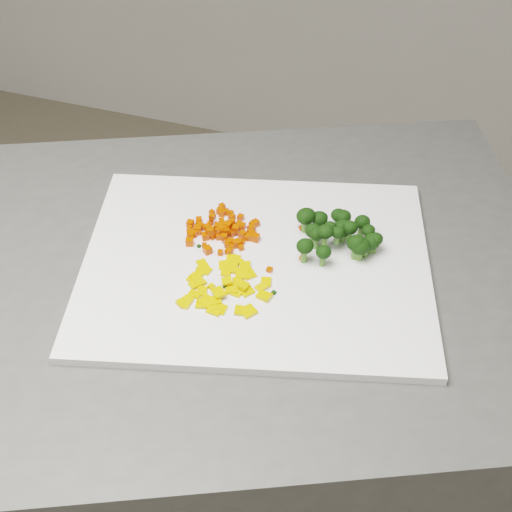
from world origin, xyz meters
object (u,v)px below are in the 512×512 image
(counter_block, at_px, (226,447))
(broccoli_pile, at_px, (338,231))
(carrot_pile, at_px, (222,224))
(pepper_pile, at_px, (225,283))
(cutting_board, at_px, (256,265))

(counter_block, height_order, broccoli_pile, broccoli_pile)
(carrot_pile, bearing_deg, pepper_pile, -67.42)
(broccoli_pile, bearing_deg, carrot_pile, -172.90)
(carrot_pile, height_order, broccoli_pile, broccoli_pile)
(carrot_pile, xyz_separation_m, pepper_pile, (0.04, -0.10, -0.01))
(cutting_board, relative_size, pepper_pile, 3.88)
(counter_block, bearing_deg, broccoli_pile, 28.42)
(cutting_board, height_order, carrot_pile, carrot_pile)
(counter_block, relative_size, broccoli_pile, 7.55)
(counter_block, distance_m, broccoli_pile, 0.52)
(counter_block, bearing_deg, pepper_pile, -54.51)
(broccoli_pile, bearing_deg, counter_block, -151.58)
(cutting_board, relative_size, carrot_pile, 4.50)
(carrot_pile, distance_m, pepper_pile, 0.11)
(cutting_board, height_order, pepper_pile, pepper_pile)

